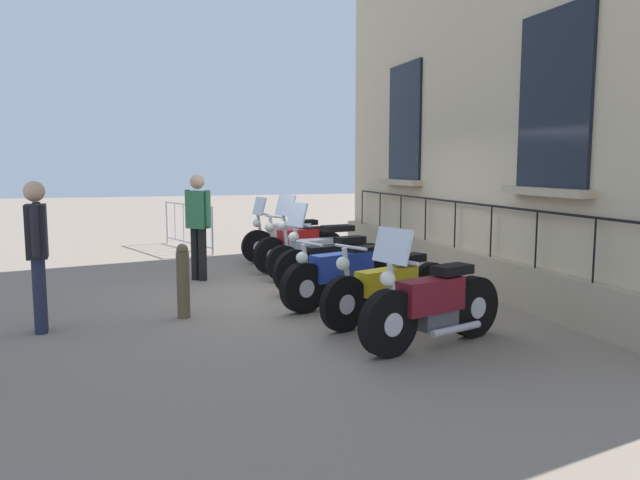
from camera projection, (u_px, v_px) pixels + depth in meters
name	position (u px, v px, depth m)	size (l,w,h in m)	color
ground_plane	(312.00, 292.00, 9.43)	(60.00, 60.00, 0.00)	gray
building_facade	(483.00, 29.00, 9.76)	(0.82, 10.06, 8.33)	#C6B28E
motorcycle_white	(290.00, 238.00, 12.44)	(2.08, 0.63, 1.30)	black
motorcycle_red	(300.00, 247.00, 11.37)	(1.91, 0.91, 1.04)	black
motorcycle_silver	(320.00, 252.00, 10.53)	(2.00, 0.74, 1.45)	black
motorcycle_black	(333.00, 262.00, 9.50)	(2.03, 0.75, 1.38)	black
motorcycle_blue	(345.00, 275.00, 8.50)	(2.00, 0.91, 0.93)	black
motorcycle_yellow	(389.00, 289.00, 7.64)	(2.06, 0.97, 1.01)	black
motorcycle_maroon	(432.00, 306.00, 6.57)	(1.91, 0.84, 1.31)	black
crowd_barrier	(188.00, 224.00, 14.21)	(0.87, 2.41, 1.05)	#B7B7BF
bollard	(183.00, 281.00, 7.81)	(0.16, 0.16, 0.95)	brown
pedestrian_standing	(37.00, 247.00, 7.08)	(0.24, 0.53, 1.76)	#23283D
pedestrian_walking	(198.00, 220.00, 10.30)	(0.41, 0.41, 1.77)	black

